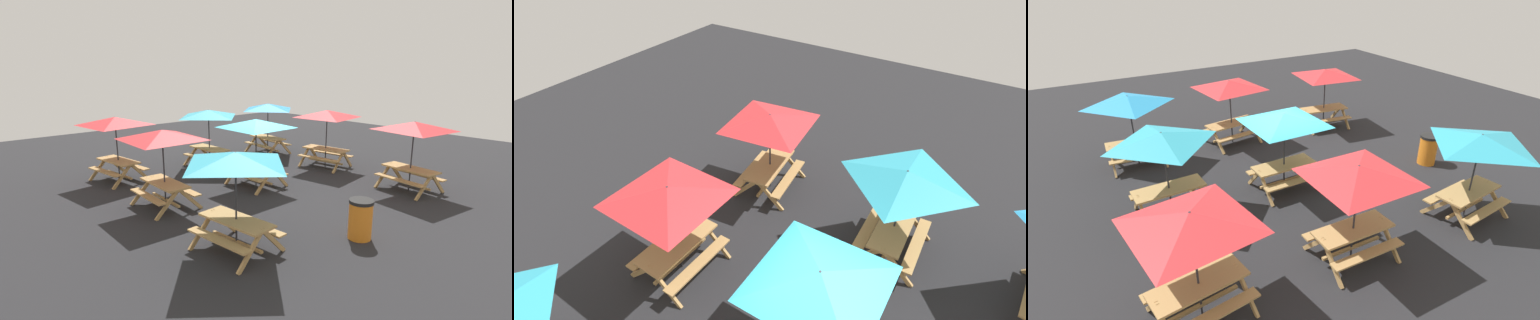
# 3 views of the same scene
# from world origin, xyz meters

# --- Properties ---
(ground_plane) EXTENTS (29.57, 29.57, 0.00)m
(ground_plane) POSITION_xyz_m (0.00, 0.00, 0.00)
(ground_plane) COLOR #232326
(ground_plane) RESTS_ON ground
(picnic_table_0) EXTENTS (2.83, 2.83, 2.34)m
(picnic_table_0) POSITION_xyz_m (0.26, 3.60, 1.99)
(picnic_table_0) COLOR tan
(picnic_table_0) RESTS_ON ground
(picnic_table_1) EXTENTS (2.83, 2.83, 2.34)m
(picnic_table_1) POSITION_xyz_m (0.06, 0.22, 1.99)
(picnic_table_1) COLOR tan
(picnic_table_1) RESTS_ON ground
(picnic_table_2) EXTENTS (2.80, 2.80, 2.34)m
(picnic_table_2) POSITION_xyz_m (3.74, 3.50, 1.99)
(picnic_table_2) COLOR tan
(picnic_table_2) RESTS_ON ground
(picnic_table_3) EXTENTS (2.12, 2.12, 2.34)m
(picnic_table_3) POSITION_xyz_m (3.41, -3.50, 1.99)
(picnic_table_3) COLOR tan
(picnic_table_3) RESTS_ON ground
(picnic_table_4) EXTENTS (2.07, 2.07, 2.34)m
(picnic_table_4) POSITION_xyz_m (3.27, -0.11, 1.99)
(picnic_table_4) COLOR tan
(picnic_table_4) RESTS_ON ground
(picnic_table_5) EXTENTS (2.80, 2.80, 2.34)m
(picnic_table_5) POSITION_xyz_m (-3.73, -3.20, 1.99)
(picnic_table_5) COLOR tan
(picnic_table_5) RESTS_ON ground
(picnic_table_6) EXTENTS (2.18, 2.18, 2.34)m
(picnic_table_6) POSITION_xyz_m (-3.30, 3.81, 1.99)
(picnic_table_6) COLOR tan
(picnic_table_6) RESTS_ON ground
(picnic_table_7) EXTENTS (2.80, 2.80, 2.34)m
(picnic_table_7) POSITION_xyz_m (0.06, -3.55, 1.99)
(picnic_table_7) COLOR tan
(picnic_table_7) RESTS_ON ground
(trash_bin_orange) EXTENTS (0.59, 0.59, 0.98)m
(trash_bin_orange) POSITION_xyz_m (-4.77, 1.18, 0.49)
(trash_bin_orange) COLOR orange
(trash_bin_orange) RESTS_ON ground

